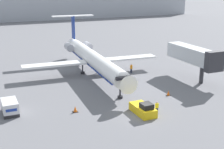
% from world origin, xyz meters
% --- Properties ---
extents(ground_plane, '(600.00, 600.00, 0.00)m').
position_xyz_m(ground_plane, '(0.00, 0.00, 0.00)').
color(ground_plane, slate).
extents(terminal_building, '(180.00, 16.80, 13.55)m').
position_xyz_m(terminal_building, '(0.00, 120.00, 6.80)').
color(terminal_building, '#9EA3AD').
rests_on(terminal_building, ground).
extents(airplane_main, '(26.13, 33.00, 9.71)m').
position_xyz_m(airplane_main, '(1.04, 20.98, 3.12)').
color(airplane_main, white).
rests_on(airplane_main, ground).
extents(pushback_tug, '(2.02, 4.32, 1.80)m').
position_xyz_m(pushback_tug, '(0.47, 0.69, 0.66)').
color(pushback_tug, yellow).
rests_on(pushback_tug, ground).
extents(luggage_cart, '(1.97, 3.56, 1.82)m').
position_xyz_m(luggage_cart, '(-15.63, 7.99, 0.91)').
color(luggage_cart, '#232326').
rests_on(luggage_cart, ground).
extents(worker_near_tug, '(0.40, 0.24, 1.71)m').
position_xyz_m(worker_near_tug, '(2.16, -0.01, 0.89)').
color(worker_near_tug, '#232838').
rests_on(worker_near_tug, ground).
extents(worker_by_wing, '(0.40, 0.25, 1.81)m').
position_xyz_m(worker_by_wing, '(8.06, 18.68, 0.95)').
color(worker_by_wing, '#232838').
rests_on(worker_by_wing, ground).
extents(traffic_cone_left, '(0.70, 0.70, 0.82)m').
position_xyz_m(traffic_cone_left, '(-7.56, 4.95, 0.39)').
color(traffic_cone_left, black).
rests_on(traffic_cone_left, ground).
extents(traffic_cone_right, '(0.63, 0.63, 0.79)m').
position_xyz_m(traffic_cone_right, '(7.56, 5.27, 0.38)').
color(traffic_cone_right, black).
rests_on(traffic_cone_right, ground).
extents(jet_bridge, '(3.20, 12.21, 6.19)m').
position_xyz_m(jet_bridge, '(16.22, 10.50, 4.45)').
color(jet_bridge, '#2D2D33').
rests_on(jet_bridge, ground).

